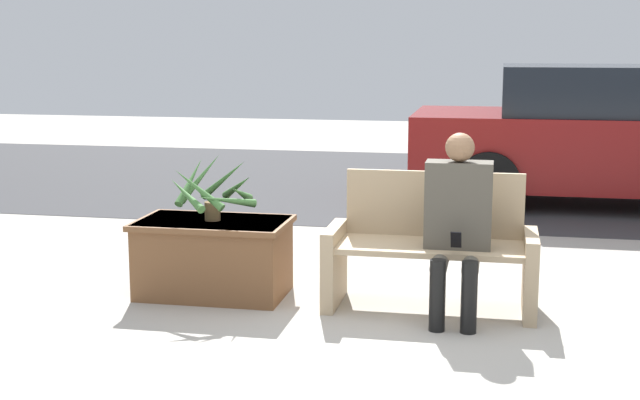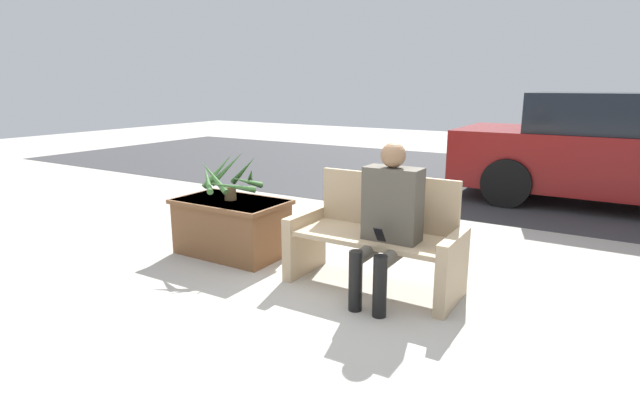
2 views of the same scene
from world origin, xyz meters
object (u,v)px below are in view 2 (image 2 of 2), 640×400
Objects in this scene: person_seated at (388,215)px; potted_plant at (230,178)px; parked_car at (628,152)px; planter_box at (232,225)px; bench at (376,239)px.

person_seated reaches higher than potted_plant.
potted_plant is at bearing -126.83° from parked_car.
planter_box is at bearing 174.69° from person_seated.
person_seated is 1.76m from potted_plant.
bench is at bearing 135.50° from person_seated.
person_seated is 1.13× the size of planter_box.
bench is at bearing -111.55° from parked_car.
planter_box is (-1.76, 0.16, -0.38)m from person_seated.
bench is 4.72m from parked_car.
parked_car reaches higher than bench.
potted_plant is 5.49m from parked_car.
bench is 1.31× the size of planter_box.
parked_car reaches higher than person_seated.
bench is at bearing 0.81° from potted_plant.
bench is 1.58m from planter_box.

